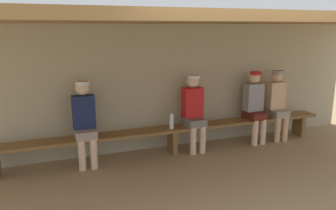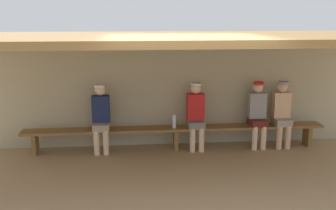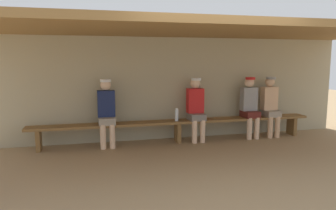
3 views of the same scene
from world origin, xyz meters
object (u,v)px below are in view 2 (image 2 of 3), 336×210
at_px(player_in_red, 282,111).
at_px(player_middle, 196,113).
at_px(bench, 176,131).
at_px(player_rightmost, 101,115).
at_px(water_bottle_green, 174,122).
at_px(player_near_post, 258,111).

bearing_deg(player_in_red, player_middle, 180.00).
relative_size(bench, player_rightmost, 4.46).
distance_m(player_in_red, water_bottle_green, 2.21).
height_order(bench, player_middle, player_middle).
height_order(player_rightmost, player_near_post, same).
xyz_separation_m(player_middle, water_bottle_green, (-0.44, -0.05, -0.16)).
height_order(bench, water_bottle_green, water_bottle_green).
bearing_deg(player_near_post, player_in_red, 0.00).
distance_m(bench, player_in_red, 2.20).
xyz_separation_m(player_rightmost, player_near_post, (3.13, 0.00, 0.00)).
xyz_separation_m(bench, player_near_post, (1.66, 0.00, 0.36)).
distance_m(bench, water_bottle_green, 0.21).
xyz_separation_m(player_in_red, water_bottle_green, (-2.20, -0.05, -0.16)).
height_order(player_middle, player_in_red, same).
bearing_deg(player_middle, player_rightmost, 180.00).
bearing_deg(water_bottle_green, bench, 52.80).
relative_size(player_middle, player_near_post, 1.00).
distance_m(bench, player_middle, 0.54).
bearing_deg(bench, player_near_post, 0.12).
xyz_separation_m(bench, player_rightmost, (-1.46, 0.00, 0.36)).
height_order(player_in_red, player_near_post, same).
bearing_deg(player_rightmost, player_middle, 0.00).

